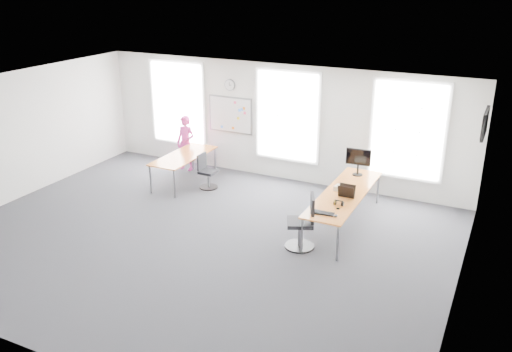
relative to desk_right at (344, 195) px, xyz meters
The scene contains 24 objects.
floor 3.23m from the desk_right, 142.17° to the right, with size 10.00×10.00×0.00m, color #26262B.
ceiling 3.89m from the desk_right, 142.17° to the right, with size 10.00×10.00×0.00m, color silver.
wall_back 3.33m from the desk_right, 140.22° to the left, with size 10.00×10.00×0.00m, color white.
wall_front 6.48m from the desk_right, 112.75° to the right, with size 10.00×10.00×0.00m, color white.
wall_left 7.77m from the desk_right, 165.54° to the right, with size 10.00×10.00×0.00m, color white.
wall_right 3.27m from the desk_right, 37.52° to the right, with size 10.00×10.00×0.00m, color white.
window_left 5.94m from the desk_right, 159.61° to the left, with size 1.60×0.06×2.20m, color white.
window_mid 3.15m from the desk_right, 136.99° to the left, with size 1.60×0.06×2.20m, color white.
window_right 2.41m from the desk_right, 68.25° to the left, with size 1.60×0.06×2.20m, color white.
desk_right is the anchor object (origin of this frame).
desk_left 4.49m from the desk_right, behind, with size 0.82×2.05×0.75m.
chair_right 1.37m from the desk_right, 107.86° to the right, with size 0.66×0.66×1.10m.
chair_left 3.83m from the desk_right, behind, with size 0.47×0.47×0.88m.
person 5.18m from the desk_right, 162.89° to the left, with size 0.55×0.36×1.51m, color #C8328C.
whiteboard 4.42m from the desk_right, 152.00° to the left, with size 1.20×0.03×0.90m, color white.
wall_clock 4.64m from the desk_right, 152.00° to the left, with size 0.30×0.30×0.04m, color gray.
tv 3.12m from the desk_right, 23.47° to the left, with size 0.06×0.90×0.55m, color black.
keyboard 1.21m from the desk_right, 92.97° to the right, with size 0.45×0.16×0.02m, color black.
mouse 1.25m from the desk_right, 80.31° to the right, with size 0.07×0.11×0.04m, color black.
lens_cap 0.88m from the desk_right, 81.09° to the right, with size 0.07×0.07×0.01m, color black.
headphones 0.71m from the desk_right, 82.59° to the right, with size 0.19×0.10×0.11m.
laptop_sleeve 0.32m from the desk_right, 65.41° to the right, with size 0.34×0.19×0.28m.
paper_stack 0.16m from the desk_right, 139.06° to the left, with size 0.29×0.21×0.10m, color beige.
monitor 1.21m from the desk_right, 92.67° to the left, with size 0.57×0.23×0.63m.
Camera 1 is at (5.43, -8.35, 5.13)m, focal length 38.00 mm.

